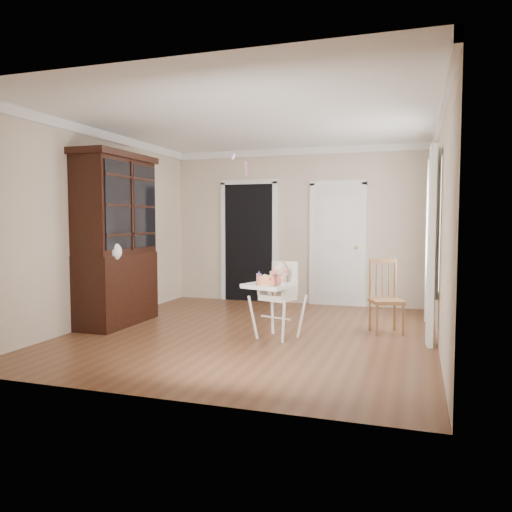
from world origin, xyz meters
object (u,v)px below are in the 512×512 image
(sippy_cup, at_px, (259,278))
(cake, at_px, (266,281))
(dining_chair, at_px, (386,299))
(high_chair, at_px, (277,290))
(china_cabinet, at_px, (116,239))

(sippy_cup, bearing_deg, cake, -53.73)
(cake, distance_m, dining_chair, 1.66)
(high_chair, xyz_separation_m, dining_chair, (1.25, 0.72, -0.15))
(high_chair, distance_m, sippy_cup, 0.27)
(sippy_cup, bearing_deg, dining_chair, 26.90)
(high_chair, distance_m, china_cabinet, 2.44)
(sippy_cup, bearing_deg, china_cabinet, 175.68)
(sippy_cup, distance_m, china_cabinet, 2.19)
(sippy_cup, xyz_separation_m, dining_chair, (1.48, 0.75, -0.29))
(china_cabinet, distance_m, dining_chair, 3.73)
(high_chair, distance_m, dining_chair, 1.45)
(cake, bearing_deg, dining_chair, 35.68)
(sippy_cup, height_order, dining_chair, dining_chair)
(cake, relative_size, sippy_cup, 1.69)
(high_chair, relative_size, dining_chair, 1.01)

